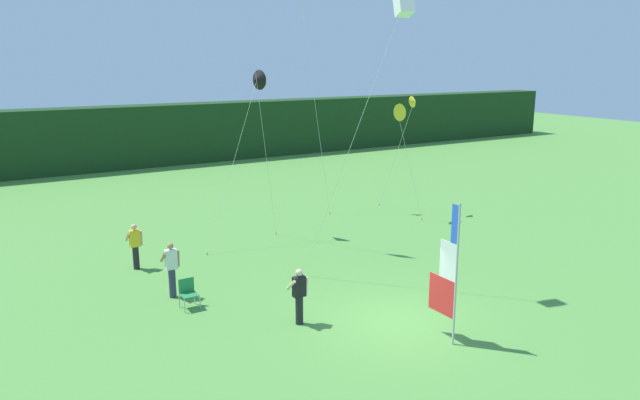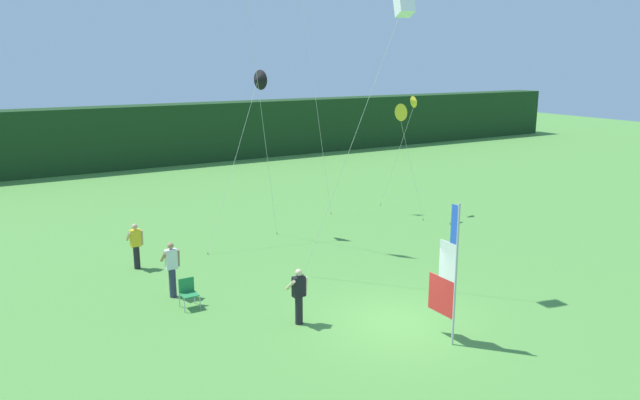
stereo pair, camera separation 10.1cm
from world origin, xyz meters
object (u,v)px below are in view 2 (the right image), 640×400
Objects in this scene: kite_yellow_delta_1 at (399,113)px; kite_yellow_delta_2 at (415,102)px; kite_white_box_3 at (403,5)px; kite_black_delta_5 at (258,80)px; person_mid_field at (136,245)px; banner_flag at (448,275)px; person_far_left at (299,295)px; folding_chair at (188,291)px; person_near_banner at (172,268)px.

kite_yellow_delta_1 is 1.49m from kite_yellow_delta_2.
kite_white_box_3 is 8.44m from kite_black_delta_5.
person_mid_field is at bearing -174.23° from kite_yellow_delta_2.
kite_yellow_delta_2 reaches higher than banner_flag.
person_mid_field is 1.02× the size of person_far_left.
kite_yellow_delta_1 is (12.39, 0.87, 4.07)m from person_mid_field.
kite_black_delta_5 is (5.36, 6.16, 5.99)m from folding_chair.
person_near_banner is 1.14m from folding_chair.
banner_flag is 0.41× the size of kite_white_box_3.
kite_yellow_delta_1 is 0.95× the size of kite_yellow_delta_2.
banner_flag is at bearing -108.77° from kite_white_box_3.
person_mid_field is at bearing 111.15° from person_far_left.
folding_chair is at bearing -131.05° from kite_black_delta_5.
kite_black_delta_5 is (-6.59, 0.98, 1.54)m from kite_yellow_delta_1.
kite_yellow_delta_2 is 10.79m from kite_white_box_3.
person_far_left is 10.99m from kite_black_delta_5.
person_near_banner is at bearing -161.11° from kite_yellow_delta_1.
person_far_left is 14.58m from kite_yellow_delta_2.
kite_yellow_delta_1 is at bearing 18.89° from person_near_banner.
person_near_banner is 9.35m from kite_black_delta_5.
person_far_left is at bearing -140.51° from kite_yellow_delta_1.
kite_black_delta_5 reaches higher than kite_yellow_delta_2.
kite_yellow_delta_1 is at bearing 4.01° from person_mid_field.
person_mid_field is 7.59m from person_far_left.
kite_black_delta_5 is at bearing 17.68° from person_mid_field.
folding_chair is 15.25m from kite_yellow_delta_2.
banner_flag is 13.19m from kite_yellow_delta_1.
kite_yellow_delta_2 is (10.99, 8.47, 4.48)m from person_far_left.
kite_white_box_3 is at bearing -82.16° from kite_black_delta_5.
person_near_banner reaches higher than folding_chair.
kite_black_delta_5 is (-1.10, 8.00, -2.45)m from kite_white_box_3.
kite_white_box_3 reaches higher than kite_yellow_delta_1.
kite_yellow_delta_2 is (13.45, 4.66, 4.39)m from person_near_banner.
person_mid_field is at bearing 95.77° from folding_chair.
person_near_banner is (-5.31, 6.73, -0.88)m from banner_flag.
kite_black_delta_5 is at bearing 71.09° from person_far_left.
person_near_banner reaches higher than person_mid_field.
person_mid_field is 0.31× the size of kite_yellow_delta_1.
person_far_left is at bearing -57.15° from person_near_banner.
folding_chair is at bearing 132.18° from banner_flag.
kite_yellow_delta_2 is at bearing 54.46° from banner_flag.
kite_white_box_3 is (6.47, -1.84, 8.43)m from folding_chair.
kite_white_box_3 is at bearing -132.16° from kite_yellow_delta_2.
kite_yellow_delta_2 is at bearing 23.20° from folding_chair.
kite_black_delta_5 reaches higher than folding_chair.
kite_yellow_delta_2 reaches higher than person_near_banner.
kite_black_delta_5 reaches higher than kite_yellow_delta_1.
kite_yellow_delta_2 is at bearing -3.33° from kite_black_delta_5.
banner_flag reaches higher than person_near_banner.
kite_yellow_delta_2 is at bearing 19.12° from person_near_banner.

